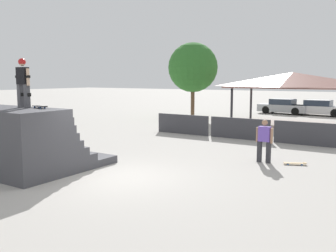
% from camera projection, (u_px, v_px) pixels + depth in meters
% --- Properties ---
extents(ground_plane, '(160.00, 160.00, 0.00)m').
position_uv_depth(ground_plane, '(114.00, 178.00, 11.41)').
color(ground_plane, '#ADA8A0').
extents(quarter_pipe_ramp, '(5.01, 3.93, 2.07)m').
position_uv_depth(quarter_pipe_ramp, '(9.00, 142.00, 12.54)').
color(quarter_pipe_ramp, '#424247').
rests_on(quarter_pipe_ramp, ground).
extents(skater_on_deck, '(0.66, 0.23, 1.57)m').
position_uv_depth(skater_on_deck, '(23.00, 80.00, 11.89)').
color(skater_on_deck, '#4C4C51').
rests_on(skater_on_deck, quarter_pipe_ramp).
extents(skateboard_on_deck, '(0.80, 0.41, 0.09)m').
position_uv_depth(skateboard_on_deck, '(40.00, 106.00, 11.82)').
color(skateboard_on_deck, blue).
rests_on(skateboard_on_deck, quarter_pipe_ramp).
extents(bystander_walking, '(0.62, 0.22, 1.55)m').
position_uv_depth(bystander_walking, '(264.00, 139.00, 13.39)').
color(bystander_walking, '#2D2D33').
rests_on(bystander_walking, ground).
extents(skateboard_on_ground, '(0.79, 0.48, 0.09)m').
position_uv_depth(skateboard_on_ground, '(296.00, 163.00, 13.11)').
color(skateboard_on_ground, blue).
rests_on(skateboard_on_ground, ground).
extents(barrier_fence, '(9.67, 0.12, 1.05)m').
position_uv_depth(barrier_fence, '(240.00, 129.00, 18.63)').
color(barrier_fence, '#3D3D42').
rests_on(barrier_fence, ground).
extents(pavilion_shelter, '(8.09, 4.24, 3.40)m').
position_uv_depth(pavilion_shelter, '(293.00, 80.00, 24.20)').
color(pavilion_shelter, '#2D2D33').
rests_on(pavilion_shelter, ground).
extents(tree_beside_pavilion, '(3.67, 3.67, 5.64)m').
position_uv_depth(tree_beside_pavilion, '(193.00, 68.00, 27.70)').
color(tree_beside_pavilion, brown).
rests_on(tree_beside_pavilion, ground).
extents(parked_car_silver, '(4.29, 2.01, 1.27)m').
position_uv_depth(parked_car_silver, '(283.00, 107.00, 31.79)').
color(parked_car_silver, '#A8AAAF').
rests_on(parked_car_silver, ground).
extents(parked_car_white, '(4.37, 1.87, 1.27)m').
position_uv_depth(parked_car_white, '(319.00, 108.00, 30.33)').
color(parked_car_white, silver).
rests_on(parked_car_white, ground).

